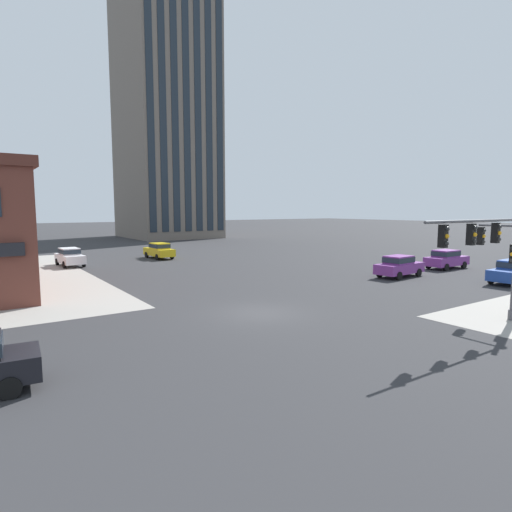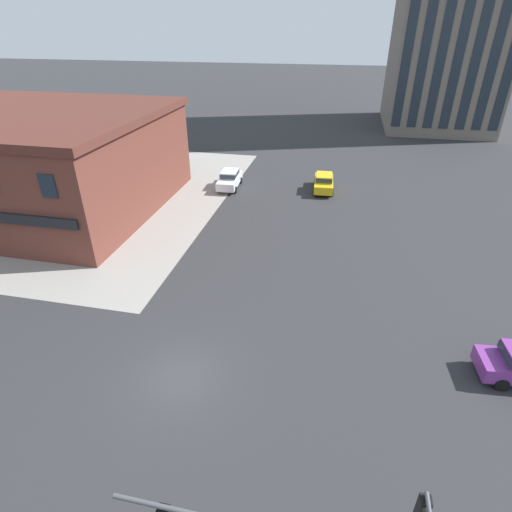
% 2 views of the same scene
% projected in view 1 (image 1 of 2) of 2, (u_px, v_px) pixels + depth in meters
% --- Properties ---
extents(ground_plane, '(320.00, 320.00, 0.00)m').
position_uv_depth(ground_plane, '(259.00, 313.00, 21.60)').
color(ground_plane, '#2D2D30').
extents(traffic_signal_main, '(7.40, 2.09, 5.51)m').
position_uv_depth(traffic_signal_main, '(493.00, 248.00, 18.98)').
color(traffic_signal_main, '#4C4C51').
rests_on(traffic_signal_main, ground).
extents(car_main_northbound_near, '(4.53, 2.15, 1.68)m').
position_uv_depth(car_main_northbound_near, '(399.00, 265.00, 32.92)').
color(car_main_northbound_near, '#7A3389').
rests_on(car_main_northbound_near, ground).
extents(car_main_southbound_far, '(4.42, 1.93, 1.68)m').
position_uv_depth(car_main_southbound_far, '(446.00, 258.00, 37.53)').
color(car_main_southbound_far, '#7A3389').
rests_on(car_main_southbound_far, ground).
extents(car_cross_eastbound, '(2.06, 4.49, 1.68)m').
position_uv_depth(car_cross_eastbound, '(70.00, 256.00, 39.35)').
color(car_cross_eastbound, silver).
rests_on(car_cross_eastbound, ground).
extents(car_cross_westbound, '(2.07, 4.49, 1.68)m').
position_uv_depth(car_cross_westbound, '(159.00, 250.00, 45.32)').
color(car_cross_westbound, gold).
rests_on(car_cross_westbound, ground).
extents(residential_tower_skyline_right, '(15.04, 18.51, 75.47)m').
position_uv_depth(residential_tower_skyline_right, '(163.00, 29.00, 76.30)').
color(residential_tower_skyline_right, '#70665B').
rests_on(residential_tower_skyline_right, ground).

